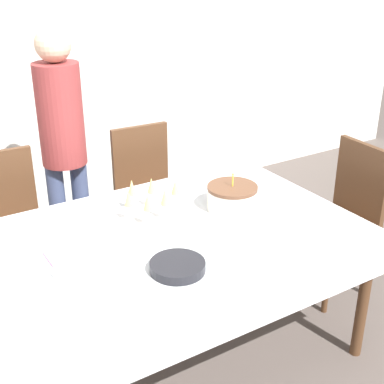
# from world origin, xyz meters

# --- Properties ---
(ground_plane) EXTENTS (12.00, 12.00, 0.00)m
(ground_plane) POSITION_xyz_m (0.00, 0.00, 0.00)
(ground_plane) COLOR #564C47
(wall_back) EXTENTS (8.00, 0.05, 2.70)m
(wall_back) POSITION_xyz_m (0.00, 1.95, 1.35)
(wall_back) COLOR silver
(wall_back) RESTS_ON ground_plane
(dining_table) EXTENTS (2.09, 1.22, 0.76)m
(dining_table) POSITION_xyz_m (0.00, 0.00, 0.66)
(dining_table) COLOR white
(dining_table) RESTS_ON ground_plane
(dining_chair_far_left) EXTENTS (0.44, 0.44, 0.97)m
(dining_chair_far_left) POSITION_xyz_m (-0.46, 0.93, 0.54)
(dining_chair_far_left) COLOR #51331E
(dining_chair_far_left) RESTS_ON ground_plane
(dining_chair_far_right) EXTENTS (0.44, 0.44, 0.97)m
(dining_chair_far_right) POSITION_xyz_m (0.47, 0.93, 0.54)
(dining_chair_far_right) COLOR #51331E
(dining_chair_far_right) RESTS_ON ground_plane
(dining_chair_right_end) EXTENTS (0.44, 0.44, 0.97)m
(dining_chair_right_end) POSITION_xyz_m (1.36, -0.00, 0.54)
(dining_chair_right_end) COLOR #51331E
(dining_chair_right_end) RESTS_ON ground_plane
(birthday_cake) EXTENTS (0.27, 0.27, 0.21)m
(birthday_cake) POSITION_xyz_m (0.53, 0.06, 0.82)
(birthday_cake) COLOR silver
(birthday_cake) RESTS_ON dining_table
(champagne_tray) EXTENTS (0.38, 0.38, 0.18)m
(champagne_tray) POSITION_xyz_m (0.11, 0.20, 0.83)
(champagne_tray) COLOR silver
(champagne_tray) RESTS_ON dining_table
(plate_stack_main) EXTENTS (0.25, 0.25, 0.04)m
(plate_stack_main) POSITION_xyz_m (-0.03, -0.32, 0.78)
(plate_stack_main) COLOR black
(plate_stack_main) RESTS_ON dining_table
(cake_knife) EXTENTS (0.28, 0.13, 0.00)m
(cake_knife) POSITION_xyz_m (0.57, -0.19, 0.76)
(cake_knife) COLOR silver
(cake_knife) RESTS_ON dining_table
(fork_pile) EXTENTS (0.17, 0.06, 0.02)m
(fork_pile) POSITION_xyz_m (-0.43, -0.07, 0.77)
(fork_pile) COLOR silver
(fork_pile) RESTS_ON dining_table
(napkin_pile) EXTENTS (0.15, 0.15, 0.01)m
(napkin_pile) POSITION_xyz_m (-0.41, 0.06, 0.76)
(napkin_pile) COLOR pink
(napkin_pile) RESTS_ON dining_table
(person_standing) EXTENTS (0.28, 0.28, 1.64)m
(person_standing) POSITION_xyz_m (-0.03, 1.09, 0.99)
(person_standing) COLOR #3F4C72
(person_standing) RESTS_ON ground_plane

